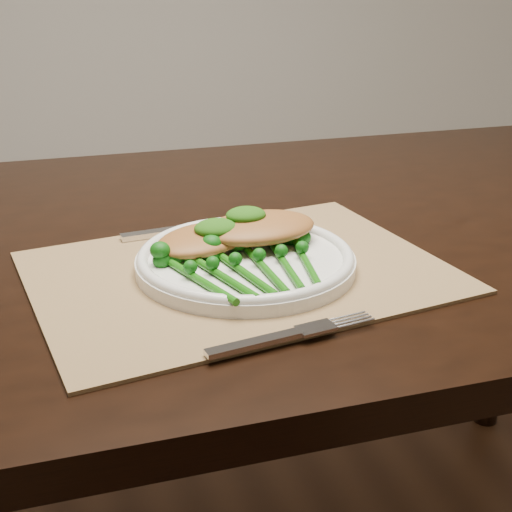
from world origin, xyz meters
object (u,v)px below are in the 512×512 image
object	(u,v)px
dining_table	(251,441)
broccolini_bundle	(255,270)
placemat	(239,272)
dinner_plate	(246,260)
chicken_fillet_left	(203,239)

from	to	relation	value
dining_table	broccolini_bundle	xyz separation A→B (m)	(-0.05, -0.21, 0.40)
placemat	broccolini_bundle	bearing A→B (deg)	-93.08
dinner_plate	broccolini_bundle	distance (m)	0.05
dining_table	dinner_plate	distance (m)	0.42
chicken_fillet_left	placemat	bearing A→B (deg)	-79.10
dining_table	chicken_fillet_left	size ratio (longest dim) A/B	12.82
dining_table	chicken_fillet_left	bearing A→B (deg)	-128.25
dinner_plate	broccolini_bundle	xyz separation A→B (m)	(-0.00, -0.05, 0.01)
placemat	dinner_plate	size ratio (longest dim) A/B	1.82
chicken_fillet_left	broccolini_bundle	bearing A→B (deg)	-95.67
dining_table	broccolini_bundle	size ratio (longest dim) A/B	8.46
dinner_plate	placemat	bearing A→B (deg)	-162.79
dining_table	broccolini_bundle	world-z (taller)	broccolini_bundle
dining_table	placemat	size ratio (longest dim) A/B	3.41
dinner_plate	broccolini_bundle	size ratio (longest dim) A/B	1.36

